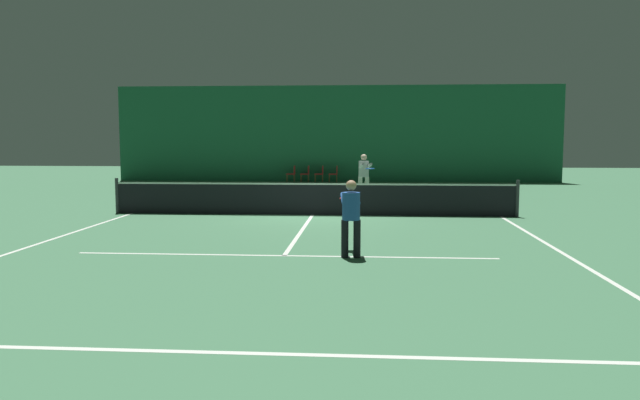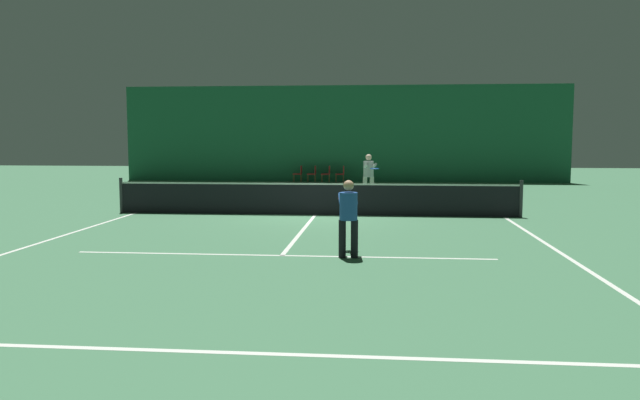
{
  "view_description": "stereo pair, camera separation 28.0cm",
  "coord_description": "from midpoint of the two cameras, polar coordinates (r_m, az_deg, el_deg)",
  "views": [
    {
      "loc": [
        1.58,
        -18.28,
        2.3
      ],
      "look_at": [
        0.52,
        -3.99,
        0.85
      ],
      "focal_mm": 35.0,
      "sensor_mm": 36.0,
      "label": 1
    },
    {
      "loc": [
        1.86,
        -18.26,
        2.3
      ],
      "look_at": [
        0.52,
        -3.99,
        0.85
      ],
      "focal_mm": 35.0,
      "sensor_mm": 36.0,
      "label": 2
    }
  ],
  "objects": [
    {
      "name": "tennis_net",
      "position": [
        18.44,
        -1.13,
        0.19
      ],
      "size": [
        12.0,
        0.1,
        1.07
      ],
      "color": "black",
      "rests_on": "ground"
    },
    {
      "name": "court_line_centre",
      "position": [
        18.5,
        -1.12,
        -1.38
      ],
      "size": [
        0.1,
        12.8,
        0.0
      ],
      "color": "silver",
      "rests_on": "ground"
    },
    {
      "name": "court_line_baseline_near",
      "position": [
        6.99,
        -10.54,
        -13.54
      ],
      "size": [
        11.0,
        0.1,
        0.0
      ],
      "color": "silver",
      "rests_on": "ground"
    },
    {
      "name": "court_line_baseline_far",
      "position": [
        30.31,
        0.98,
        1.41
      ],
      "size": [
        11.0,
        0.1,
        0.0
      ],
      "color": "silver",
      "rests_on": "ground"
    },
    {
      "name": "courtside_chair_3",
      "position": [
        31.94,
        1.09,
        2.51
      ],
      "size": [
        0.44,
        0.44,
        0.84
      ],
      "rotation": [
        0.0,
        0.0,
        -1.57
      ],
      "color": "brown",
      "rests_on": "ground"
    },
    {
      "name": "courtside_chair_1",
      "position": [
        32.05,
        -1.51,
        2.52
      ],
      "size": [
        0.44,
        0.44,
        0.84
      ],
      "rotation": [
        0.0,
        0.0,
        -1.57
      ],
      "color": "brown",
      "rests_on": "ground"
    },
    {
      "name": "court_line_service_near",
      "position": [
        12.22,
        -3.94,
        -5.1
      ],
      "size": [
        8.25,
        0.1,
        0.0
      ],
      "color": "silver",
      "rests_on": "ground"
    },
    {
      "name": "court_line_sideline_left",
      "position": [
        19.78,
        -17.2,
        -1.17
      ],
      "size": [
        0.1,
        23.8,
        0.0
      ],
      "color": "silver",
      "rests_on": "ground"
    },
    {
      "name": "court_line_sideline_right",
      "position": [
        18.8,
        15.81,
        -1.48
      ],
      "size": [
        0.1,
        23.8,
        0.0
      ],
      "color": "silver",
      "rests_on": "ground"
    },
    {
      "name": "ground_plane",
      "position": [
        18.5,
        -1.12,
        -1.38
      ],
      "size": [
        60.0,
        60.0,
        0.0
      ],
      "primitive_type": "plane",
      "color": "#3D704C"
    },
    {
      "name": "courtside_chair_2",
      "position": [
        31.99,
        -0.21,
        2.51
      ],
      "size": [
        0.44,
        0.44,
        0.84
      ],
      "rotation": [
        0.0,
        0.0,
        -1.57
      ],
      "color": "brown",
      "rests_on": "ground"
    },
    {
      "name": "player_near",
      "position": [
        11.93,
        2.17,
        -1.13
      ],
      "size": [
        0.47,
        1.3,
        1.49
      ],
      "rotation": [
        0.0,
        0.0,
        1.67
      ],
      "color": "black",
      "rests_on": "ground"
    },
    {
      "name": "courtside_chair_0",
      "position": [
        32.13,
        -2.81,
        2.52
      ],
      "size": [
        0.44,
        0.44,
        0.84
      ],
      "rotation": [
        0.0,
        0.0,
        -1.57
      ],
      "color": "brown",
      "rests_on": "ground"
    },
    {
      "name": "backdrop_curtain",
      "position": [
        32.43,
        1.21,
        6.08
      ],
      "size": [
        23.0,
        0.12,
        4.96
      ],
      "color": "#1E5B3D",
      "rests_on": "ground"
    },
    {
      "name": "player_far",
      "position": [
        23.43,
        3.7,
        2.5
      ],
      "size": [
        0.66,
        1.39,
        1.67
      ],
      "rotation": [
        0.0,
        0.0,
        -1.34
      ],
      "color": "beige",
      "rests_on": "ground"
    },
    {
      "name": "court_line_service_far",
      "position": [
        24.84,
        0.26,
        0.45
      ],
      "size": [
        8.25,
        0.1,
        0.0
      ],
      "color": "silver",
      "rests_on": "ground"
    }
  ]
}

